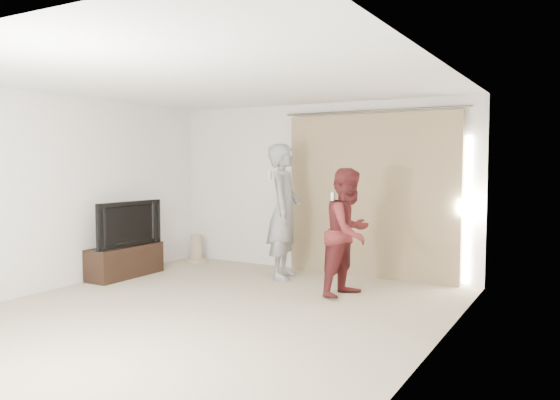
% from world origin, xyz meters
% --- Properties ---
extents(floor, '(5.50, 5.50, 0.00)m').
position_xyz_m(floor, '(0.00, 0.00, 0.00)').
color(floor, tan).
rests_on(floor, ground).
extents(wall_back, '(5.00, 0.04, 2.60)m').
position_xyz_m(wall_back, '(0.00, 2.75, 1.30)').
color(wall_back, silver).
rests_on(wall_back, ground).
extents(wall_left, '(0.04, 5.50, 2.60)m').
position_xyz_m(wall_left, '(-2.50, -0.00, 1.30)').
color(wall_left, silver).
rests_on(wall_left, ground).
extents(ceiling, '(5.00, 5.50, 0.01)m').
position_xyz_m(ceiling, '(0.00, 0.00, 2.60)').
color(ceiling, white).
rests_on(ceiling, wall_back).
extents(curtain, '(2.80, 0.11, 2.46)m').
position_xyz_m(curtain, '(0.91, 2.68, 1.20)').
color(curtain, '#947F5B').
rests_on(curtain, ground).
extents(tv_console, '(0.42, 1.20, 0.46)m').
position_xyz_m(tv_console, '(-2.27, 0.90, 0.23)').
color(tv_console, black).
rests_on(tv_console, ground).
extents(tv, '(0.24, 1.16, 0.66)m').
position_xyz_m(tv, '(-2.27, 0.90, 0.79)').
color(tv, black).
rests_on(tv, tv_console).
extents(scratching_post, '(0.35, 0.35, 0.46)m').
position_xyz_m(scratching_post, '(-2.10, 2.37, 0.19)').
color(scratching_post, tan).
rests_on(scratching_post, ground).
extents(person_man, '(0.66, 0.82, 1.96)m').
position_xyz_m(person_man, '(-0.18, 2.00, 0.98)').
color(person_man, gray).
rests_on(person_man, ground).
extents(person_woman, '(0.75, 0.89, 1.62)m').
position_xyz_m(person_woman, '(1.05, 1.49, 0.81)').
color(person_woman, maroon).
rests_on(person_woman, ground).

